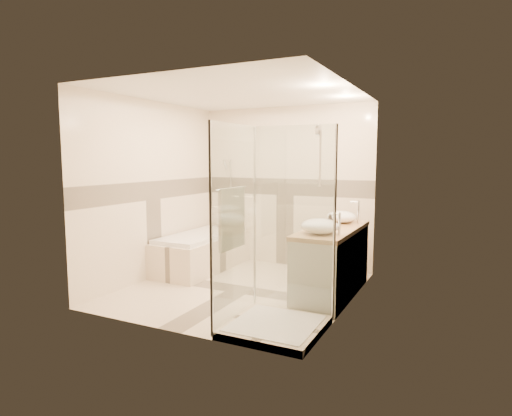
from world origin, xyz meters
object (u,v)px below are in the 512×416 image
at_px(vessel_sink_far, 320,226).
at_px(amenity_bottle_b, 330,221).
at_px(bathtub, 202,250).
at_px(shower_enclosure, 268,278).
at_px(amenity_bottle_a, 331,222).
at_px(vanity, 332,262).
at_px(vessel_sink_near, 341,217).

height_order(vessel_sink_far, amenity_bottle_b, same).
bearing_deg(bathtub, shower_enclosure, -41.10).
distance_m(vessel_sink_far, amenity_bottle_b, 0.40).
height_order(bathtub, vessel_sink_far, vessel_sink_far).
bearing_deg(amenity_bottle_a, amenity_bottle_b, -90.00).
xyz_separation_m(vanity, vessel_sink_near, (-0.02, 0.49, 0.50)).
relative_size(bathtub, amenity_bottle_b, 9.78).
bearing_deg(shower_enclosure, vanity, 77.03).
bearing_deg(amenity_bottle_a, shower_enclosure, -102.06).
distance_m(amenity_bottle_a, amenity_bottle_b, 0.06).
distance_m(vanity, vessel_sink_far, 0.68).
height_order(vanity, vessel_sink_far, vessel_sink_far).
distance_m(vanity, amenity_bottle_a, 0.50).
bearing_deg(vessel_sink_far, amenity_bottle_b, 90.00).
relative_size(shower_enclosure, amenity_bottle_b, 11.74).
bearing_deg(amenity_bottle_b, shower_enclosure, -102.59).
bearing_deg(shower_enclosure, amenity_bottle_a, 77.94).
bearing_deg(vessel_sink_far, amenity_bottle_a, 90.00).
distance_m(vessel_sink_far, amenity_bottle_a, 0.46).
relative_size(vanity, amenity_bottle_a, 10.53).
height_order(vanity, vessel_sink_near, vessel_sink_near).
relative_size(vanity, shower_enclosure, 0.79).
height_order(vessel_sink_far, amenity_bottle_a, vessel_sink_far).
height_order(bathtub, vanity, vanity).
xyz_separation_m(shower_enclosure, amenity_bottle_a, (0.27, 1.28, 0.42)).
bearing_deg(amenity_bottle_b, amenity_bottle_a, 90.00).
bearing_deg(shower_enclosure, vessel_sink_near, 81.17).
bearing_deg(shower_enclosure, amenity_bottle_b, 77.41).
distance_m(bathtub, amenity_bottle_a, 2.24).
distance_m(bathtub, vanity, 2.18).
distance_m(vanity, vessel_sink_near, 0.70).
bearing_deg(vessel_sink_far, vessel_sink_near, 90.00).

